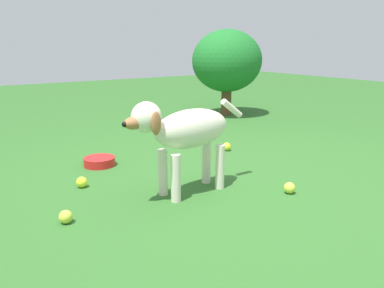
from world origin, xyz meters
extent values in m
plane|color=#2D6026|center=(0.00, 0.00, 0.00)|extent=(14.00, 14.00, 0.00)
ellipsoid|color=silver|center=(0.22, -0.09, 0.38)|extent=(0.51, 0.23, 0.22)
cylinder|color=silver|center=(0.37, -0.01, 0.13)|extent=(0.05, 0.05, 0.27)
cylinder|color=silver|center=(0.38, -0.14, 0.13)|extent=(0.05, 0.05, 0.27)
cylinder|color=silver|center=(0.05, -0.04, 0.13)|extent=(0.05, 0.05, 0.27)
cylinder|color=silver|center=(0.06, -0.16, 0.13)|extent=(0.05, 0.05, 0.27)
ellipsoid|color=silver|center=(0.51, -0.07, 0.48)|extent=(0.17, 0.16, 0.16)
ellipsoid|color=#9E663D|center=(0.59, -0.06, 0.46)|extent=(0.12, 0.08, 0.07)
sphere|color=black|center=(0.64, -0.06, 0.46)|extent=(0.03, 0.03, 0.03)
ellipsoid|color=#9E663D|center=(0.50, 0.01, 0.46)|extent=(0.06, 0.03, 0.12)
ellipsoid|color=#9E663D|center=(0.51, -0.14, 0.46)|extent=(0.06, 0.03, 0.12)
cylinder|color=silver|center=(-0.09, -0.11, 0.46)|extent=(0.17, 0.05, 0.13)
sphere|color=#C1D240|center=(0.95, -0.08, 0.03)|extent=(0.07, 0.07, 0.07)
sphere|color=yellow|center=(0.73, -0.51, 0.03)|extent=(0.07, 0.07, 0.07)
sphere|color=#C6DA40|center=(-0.23, 0.25, 0.03)|extent=(0.07, 0.07, 0.07)
sphere|color=yellow|center=(-0.51, -0.67, 0.03)|extent=(0.07, 0.07, 0.07)
cylinder|color=red|center=(0.49, -0.86, 0.03)|extent=(0.22, 0.22, 0.06)
cylinder|color=brown|center=(-1.51, -1.92, 0.15)|extent=(0.12, 0.12, 0.30)
ellipsoid|color=#1D6D28|center=(-1.51, -1.92, 0.64)|extent=(0.85, 0.76, 0.72)
camera|label=1|loc=(1.40, 1.68, 0.85)|focal=36.24mm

